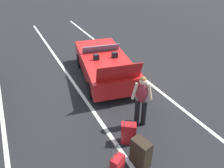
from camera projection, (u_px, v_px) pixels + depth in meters
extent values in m
plane|color=black|center=(105.00, 77.00, 9.14)|extent=(80.00, 80.00, 0.00)
cube|color=silver|center=(133.00, 70.00, 9.68)|extent=(18.00, 0.12, 0.01)
cube|color=silver|center=(75.00, 85.00, 8.64)|extent=(18.00, 0.12, 0.01)
cube|color=silver|center=(0.00, 103.00, 7.59)|extent=(18.00, 0.12, 0.01)
cube|color=red|center=(104.00, 64.00, 8.82)|extent=(4.36, 2.49, 0.64)
cube|color=red|center=(97.00, 53.00, 10.06)|extent=(1.60, 1.89, 0.38)
cube|color=slate|center=(101.00, 48.00, 9.00)|extent=(0.47, 1.56, 0.31)
cube|color=black|center=(96.00, 57.00, 8.34)|extent=(0.20, 0.25, 0.22)
cube|color=black|center=(115.00, 55.00, 8.52)|extent=(0.20, 0.25, 0.22)
cube|color=red|center=(119.00, 73.00, 6.91)|extent=(0.52, 1.51, 0.61)
cylinder|color=black|center=(80.00, 61.00, 9.84)|extent=(0.63, 0.33, 0.60)
cylinder|color=black|center=(115.00, 57.00, 10.22)|extent=(0.63, 0.33, 0.60)
cylinder|color=black|center=(91.00, 90.00, 7.75)|extent=(0.63, 0.33, 0.60)
cylinder|color=black|center=(134.00, 83.00, 8.13)|extent=(0.63, 0.33, 0.60)
cube|color=#2D2319|center=(141.00, 153.00, 5.23)|extent=(0.53, 0.38, 0.74)
cube|color=black|center=(145.00, 151.00, 5.35)|extent=(0.38, 0.10, 0.41)
sphere|color=black|center=(132.00, 161.00, 5.47)|extent=(0.04, 0.04, 0.04)
cube|color=red|center=(128.00, 133.00, 5.89)|extent=(0.41, 0.47, 0.62)
cylinder|color=gray|center=(125.00, 123.00, 5.63)|extent=(0.03, 0.03, 0.19)
cylinder|color=gray|center=(133.00, 123.00, 5.62)|extent=(0.03, 0.03, 0.19)
cylinder|color=black|center=(129.00, 121.00, 5.58)|extent=(0.14, 0.20, 0.03)
sphere|color=black|center=(123.00, 143.00, 5.97)|extent=(0.04, 0.04, 0.04)
sphere|color=black|center=(133.00, 144.00, 5.95)|extent=(0.04, 0.04, 0.04)
cube|color=red|center=(117.00, 165.00, 5.08)|extent=(0.33, 0.39, 0.50)
cube|color=maroon|center=(121.00, 168.00, 5.04)|extent=(0.14, 0.25, 0.28)
cylinder|color=gray|center=(118.00, 149.00, 4.97)|extent=(0.03, 0.03, 0.30)
cylinder|color=gray|center=(113.00, 155.00, 4.84)|extent=(0.03, 0.03, 0.30)
cylinder|color=black|center=(116.00, 147.00, 4.82)|extent=(0.11, 0.18, 0.03)
sphere|color=black|center=(118.00, 166.00, 5.32)|extent=(0.04, 0.04, 0.04)
cylinder|color=black|center=(137.00, 113.00, 6.45)|extent=(0.21, 0.21, 0.82)
cylinder|color=black|center=(144.00, 114.00, 6.44)|extent=(0.21, 0.21, 0.82)
ellipsoid|color=maroon|center=(142.00, 93.00, 6.08)|extent=(0.35, 0.39, 0.60)
sphere|color=beige|center=(143.00, 81.00, 5.88)|extent=(0.21, 0.21, 0.21)
sphere|color=olive|center=(143.00, 80.00, 5.85)|extent=(0.18, 0.18, 0.18)
cylinder|color=beige|center=(135.00, 91.00, 6.06)|extent=(0.17, 0.21, 0.53)
cylinder|color=beige|center=(150.00, 92.00, 6.04)|extent=(0.17, 0.21, 0.53)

